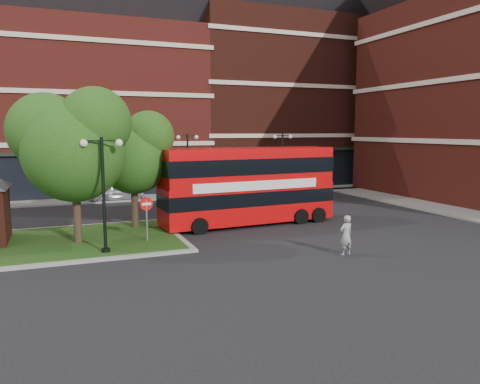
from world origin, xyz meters
name	(u,v)px	position (x,y,z in m)	size (l,w,h in m)	color
ground	(229,245)	(0.00, 0.00, 0.00)	(120.00, 120.00, 0.00)	black
pavement_far	(157,197)	(0.00, 16.50, 0.06)	(44.00, 3.00, 0.12)	slate
pavement_side	(463,213)	(16.50, 2.00, 0.06)	(3.00, 28.00, 0.12)	slate
terrace_far_left	(45,110)	(-8.00, 24.00, 7.00)	(26.00, 12.00, 14.00)	maroon
terrace_far_right	(276,103)	(14.00, 24.00, 8.00)	(18.00, 12.00, 16.00)	#471911
traffic_island	(44,244)	(-8.00, 3.00, 0.07)	(12.60, 7.60, 0.15)	gray
tree_island_west	(71,141)	(-6.60, 2.58, 4.79)	(5.40, 4.71, 7.21)	#2D2116
tree_island_east	(131,150)	(-3.58, 5.06, 4.24)	(4.46, 3.90, 6.29)	#2D2116
lamp_island	(103,189)	(-5.50, 0.20, 2.83)	(1.72, 0.36, 5.00)	black
lamp_far_left	(188,163)	(2.00, 14.50, 2.83)	(1.72, 0.36, 5.00)	black
lamp_far_right	(282,160)	(10.00, 14.50, 2.83)	(1.72, 0.36, 5.00)	black
bus	(249,181)	(2.64, 4.00, 2.48)	(10.03, 2.97, 3.78)	#C00709
woman	(346,235)	(4.02, -3.50, 0.86)	(0.63, 0.41, 1.72)	gray
car_silver	(116,191)	(-3.21, 16.00, 0.72)	(1.70, 4.23, 1.44)	#A1A3A8
car_white	(265,184)	(9.16, 16.00, 0.76)	(1.62, 4.63, 1.53)	silver
no_entry_sign	(147,211)	(-3.50, 1.50, 1.57)	(0.61, 0.10, 2.21)	slate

